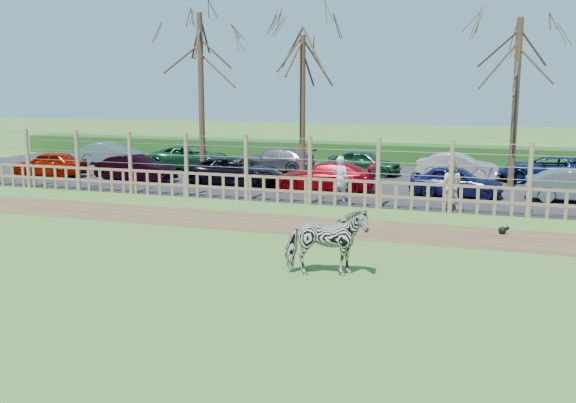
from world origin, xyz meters
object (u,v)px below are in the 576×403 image
(tree_right, at_px, (518,62))
(car_9, at_px, (274,159))
(car_1, at_px, (136,168))
(crow, at_px, (503,230))
(tree_left, at_px, (200,56))
(car_11, at_px, (457,166))
(car_0, at_px, (49,164))
(car_3, at_px, (325,177))
(car_4, at_px, (456,181))
(car_7, at_px, (111,154))
(car_2, at_px, (234,171))
(car_8, at_px, (191,157))
(visitor_a, at_px, (340,179))
(zebra, at_px, (326,242))
(visitor_b, at_px, (451,184))
(tree_mid, at_px, (303,73))
(car_10, at_px, (364,163))
(car_12, at_px, (548,169))

(tree_right, distance_m, car_9, 12.39)
(tree_right, relative_size, car_1, 2.02)
(crow, height_order, car_9, car_9)
(tree_left, height_order, car_11, tree_left)
(car_0, bearing_deg, car_3, 83.86)
(car_3, bearing_deg, car_0, -96.58)
(car_1, bearing_deg, car_4, -86.15)
(car_7, bearing_deg, car_9, -88.52)
(crow, xyz_separation_m, car_2, (-11.11, 6.06, 0.52))
(tree_right, xyz_separation_m, car_8, (-15.74, 1.67, -4.60))
(visitor_a, relative_size, car_8, 0.40)
(car_4, bearing_deg, zebra, 172.85)
(crow, distance_m, car_7, 23.28)
(car_2, height_order, car_3, same)
(tree_right, height_order, car_8, tree_right)
(zebra, relative_size, car_7, 0.52)
(zebra, bearing_deg, car_7, 28.25)
(tree_left, distance_m, visitor_a, 9.67)
(zebra, relative_size, car_9, 0.45)
(visitor_b, distance_m, car_4, 2.68)
(car_2, distance_m, car_11, 10.30)
(tree_right, relative_size, car_3, 1.78)
(car_3, relative_size, car_8, 0.96)
(tree_right, distance_m, car_1, 16.95)
(tree_left, height_order, tree_right, tree_left)
(zebra, relative_size, car_11, 0.52)
(visitor_a, xyz_separation_m, car_7, (-14.81, 7.44, -0.26))
(tree_mid, relative_size, car_4, 1.94)
(zebra, height_order, car_0, zebra)
(crow, xyz_separation_m, car_10, (-6.43, 11.07, 0.52))
(car_4, bearing_deg, crow, -160.91)
(tree_mid, height_order, visitor_b, tree_mid)
(crow, relative_size, car_3, 0.07)
(tree_left, distance_m, car_9, 6.54)
(tree_right, xyz_separation_m, car_3, (-7.20, -3.16, -4.60))
(tree_mid, distance_m, car_1, 8.61)
(visitor_a, bearing_deg, crow, 156.18)
(car_2, distance_m, car_12, 13.93)
(car_11, bearing_deg, car_12, -84.49)
(car_11, height_order, car_12, same)
(zebra, distance_m, car_8, 19.94)
(tree_left, bearing_deg, visitor_a, -27.50)
(tree_right, height_order, car_12, tree_right)
(zebra, relative_size, car_3, 0.45)
(visitor_b, bearing_deg, car_7, -16.83)
(crow, xyz_separation_m, car_3, (-6.94, 5.70, 0.52))
(tree_left, relative_size, car_9, 1.90)
(visitor_b, relative_size, car_8, 0.40)
(crow, distance_m, car_11, 11.21)
(car_1, height_order, car_7, same)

